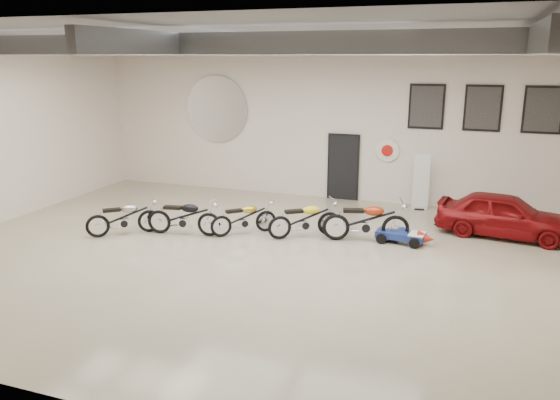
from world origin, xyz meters
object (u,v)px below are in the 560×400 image
(banner_stand, at_px, (421,181))
(motorcycle_red, at_px, (366,220))
(motorcycle_yellow, at_px, (305,219))
(motorcycle_black, at_px, (184,216))
(motorcycle_gold, at_px, (244,217))
(go_kart, at_px, (406,233))
(motorcycle_silver, at_px, (123,217))
(vintage_car, at_px, (504,215))

(banner_stand, bearing_deg, motorcycle_red, -110.90)
(motorcycle_red, bearing_deg, motorcycle_yellow, 172.70)
(motorcycle_black, relative_size, motorcycle_red, 0.92)
(motorcycle_black, relative_size, motorcycle_yellow, 1.02)
(motorcycle_gold, height_order, go_kart, motorcycle_gold)
(motorcycle_black, distance_m, motorcycle_red, 4.73)
(motorcycle_black, bearing_deg, banner_stand, 29.91)
(banner_stand, xyz_separation_m, motorcycle_yellow, (-2.56, -3.72, -0.38))
(motorcycle_black, xyz_separation_m, motorcycle_yellow, (3.04, 0.88, -0.01))
(motorcycle_yellow, xyz_separation_m, go_kart, (2.54, 0.36, -0.23))
(motorcycle_silver, bearing_deg, vintage_car, -21.37)
(motorcycle_black, height_order, go_kart, motorcycle_black)
(motorcycle_red, bearing_deg, banner_stand, 58.54)
(motorcycle_silver, relative_size, go_kart, 1.28)
(motorcycle_gold, bearing_deg, motorcycle_red, -32.23)
(banner_stand, relative_size, motorcycle_yellow, 0.92)
(motorcycle_black, xyz_separation_m, motorcycle_gold, (1.46, 0.58, -0.05))
(banner_stand, bearing_deg, motorcycle_gold, -140.67)
(motorcycle_gold, relative_size, go_kart, 1.21)
(motorcycle_silver, bearing_deg, motorcycle_black, -21.07)
(banner_stand, relative_size, motorcycle_black, 0.90)
(motorcycle_yellow, bearing_deg, motorcycle_black, 160.74)
(motorcycle_silver, height_order, motorcycle_black, motorcycle_black)
(motorcycle_silver, height_order, motorcycle_red, motorcycle_red)
(motorcycle_black, xyz_separation_m, go_kart, (5.58, 1.25, -0.24))
(banner_stand, bearing_deg, go_kart, -95.17)
(banner_stand, xyz_separation_m, motorcycle_red, (-1.01, -3.50, -0.33))
(go_kart, bearing_deg, motorcycle_black, -161.21)
(banner_stand, relative_size, motorcycle_red, 0.83)
(motorcycle_yellow, bearing_deg, banner_stand, 20.01)
(go_kart, bearing_deg, motorcycle_silver, -159.78)
(motorcycle_yellow, bearing_deg, motorcycle_red, -27.33)
(motorcycle_black, height_order, motorcycle_yellow, motorcycle_black)
(banner_stand, height_order, motorcycle_red, banner_stand)
(banner_stand, bearing_deg, motorcycle_yellow, -129.39)
(motorcycle_gold, bearing_deg, motorcycle_yellow, -30.83)
(motorcycle_gold, xyz_separation_m, vintage_car, (6.45, 2.12, 0.12))
(motorcycle_black, bearing_deg, go_kart, 3.10)
(motorcycle_gold, bearing_deg, vintage_car, -23.59)
(motorcycle_silver, xyz_separation_m, vintage_car, (9.41, 3.22, 0.09))
(motorcycle_silver, relative_size, motorcycle_red, 0.88)
(motorcycle_red, xyz_separation_m, go_kart, (0.99, 0.14, -0.29))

